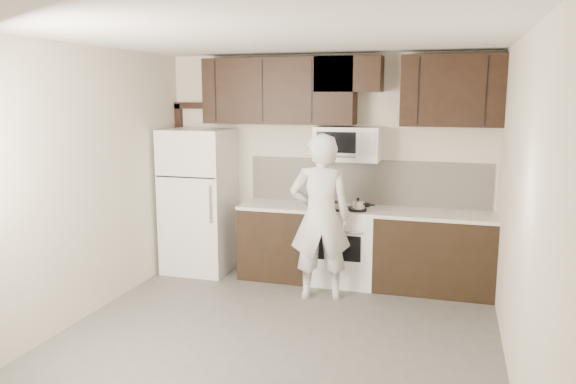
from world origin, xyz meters
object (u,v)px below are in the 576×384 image
at_px(stove, 344,245).
at_px(person, 320,217).
at_px(refrigerator, 199,201).
at_px(microwave, 348,144).

relative_size(stove, person, 0.52).
bearing_deg(refrigerator, person, -17.68).
height_order(stove, person, person).
height_order(stove, microwave, microwave).
bearing_deg(microwave, refrigerator, -174.85).
xyz_separation_m(stove, person, (-0.16, -0.59, 0.45)).
distance_m(refrigerator, person, 1.78).
distance_m(microwave, refrigerator, 2.00).
bearing_deg(stove, refrigerator, -178.49).
bearing_deg(microwave, person, -102.42).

